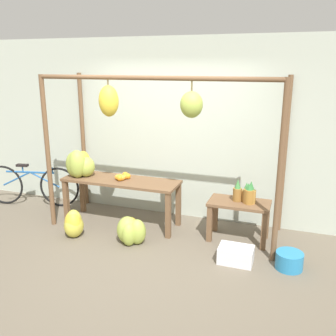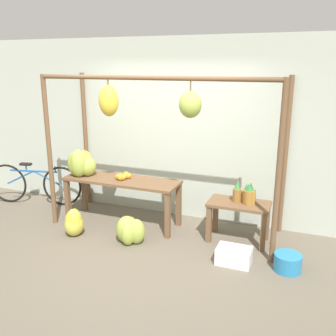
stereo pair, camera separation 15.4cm
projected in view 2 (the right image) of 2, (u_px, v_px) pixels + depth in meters
ground_plane at (137, 256)px, 4.84m from camera, size 20.00×20.00×0.00m
shop_wall_back at (178, 130)px, 5.85m from camera, size 8.00×0.08×2.80m
stall_awning at (154, 123)px, 5.03m from camera, size 3.36×1.12×2.26m
display_table_main at (122, 186)px, 5.69m from camera, size 1.78×0.56×0.72m
display_table_side at (239, 211)px, 5.15m from camera, size 0.84×0.47×0.57m
banana_pile_on_table at (81, 164)px, 5.79m from camera, size 0.50×0.44×0.43m
orange_pile at (123, 176)px, 5.65m from camera, size 0.21×0.26×0.10m
pineapple_cluster at (246, 195)px, 5.06m from camera, size 0.31×0.21×0.32m
banana_pile_ground_left at (74, 224)px, 5.38m from camera, size 0.38×0.37×0.41m
banana_pile_ground_right at (130, 230)px, 5.16m from camera, size 0.48×0.40×0.39m
fruit_crate_white at (234, 256)px, 4.64m from camera, size 0.42×0.29×0.21m
blue_bucket at (288, 262)px, 4.48m from camera, size 0.33×0.33×0.21m
parked_bicycle at (35, 184)px, 6.56m from camera, size 1.68×0.41×0.74m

